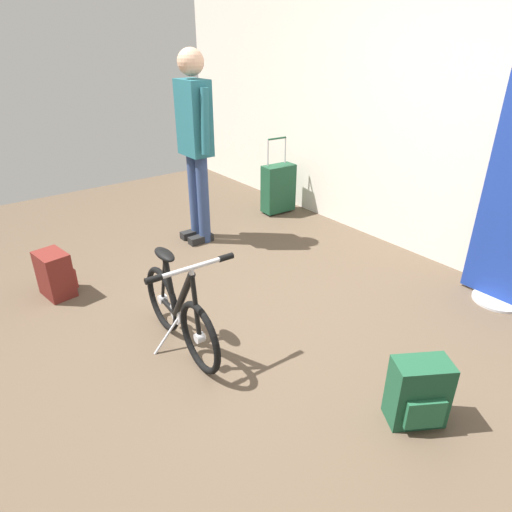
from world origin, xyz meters
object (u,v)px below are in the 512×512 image
(backpack_on_floor, at_px, (55,274))
(handbag_on_floor, at_px, (419,393))
(folding_bike_foreground, at_px, (179,311))
(rolling_suitcase, at_px, (278,188))
(visitor_near_wall, at_px, (195,137))

(backpack_on_floor, xyz_separation_m, handbag_on_floor, (2.42, 1.10, 0.01))
(folding_bike_foreground, xyz_separation_m, backpack_on_floor, (-1.15, -0.44, -0.10))
(folding_bike_foreground, height_order, backpack_on_floor, folding_bike_foreground)
(folding_bike_foreground, distance_m, rolling_suitcase, 2.54)
(folding_bike_foreground, relative_size, backpack_on_floor, 2.72)
(visitor_near_wall, xyz_separation_m, rolling_suitcase, (-0.10, 1.08, -0.71))
(handbag_on_floor, bearing_deg, rolling_suitcase, 153.24)
(rolling_suitcase, bearing_deg, backpack_on_floor, -82.14)
(visitor_near_wall, relative_size, backpack_on_floor, 4.85)
(visitor_near_wall, bearing_deg, handbag_on_floor, -6.77)
(folding_bike_foreground, relative_size, visitor_near_wall, 0.56)
(rolling_suitcase, height_order, handbag_on_floor, rolling_suitcase)
(visitor_near_wall, distance_m, rolling_suitcase, 1.29)
(folding_bike_foreground, xyz_separation_m, handbag_on_floor, (1.27, 0.66, -0.09))
(visitor_near_wall, height_order, rolling_suitcase, visitor_near_wall)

